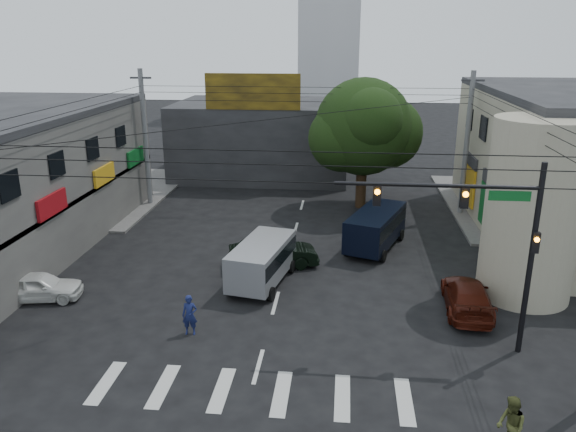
% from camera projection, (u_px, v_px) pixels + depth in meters
% --- Properties ---
extents(ground, '(160.00, 160.00, 0.00)m').
position_uv_depth(ground, '(270.00, 325.00, 22.82)').
color(ground, black).
rests_on(ground, ground).
extents(sidewalk_far_left, '(16.00, 16.00, 0.15)m').
position_uv_depth(sidewalk_far_left, '(61.00, 193.00, 41.57)').
color(sidewalk_far_left, '#514F4C').
rests_on(sidewalk_far_left, ground).
extents(sidewalk_far_right, '(16.00, 16.00, 0.15)m').
position_uv_depth(sidewalk_far_right, '(567.00, 208.00, 38.08)').
color(sidewalk_far_right, '#514F4C').
rests_on(sidewalk_far_right, ground).
extents(corner_column, '(4.00, 4.00, 8.00)m').
position_uv_depth(corner_column, '(532.00, 211.00, 24.30)').
color(corner_column, gray).
rests_on(corner_column, ground).
extents(building_far, '(14.00, 10.00, 6.00)m').
position_uv_depth(building_far, '(263.00, 138.00, 46.89)').
color(building_far, '#232326').
rests_on(building_far, ground).
extents(billboard, '(7.00, 0.30, 2.60)m').
position_uv_depth(billboard, '(253.00, 92.00, 40.93)').
color(billboard, olive).
rests_on(billboard, building_far).
extents(street_tree, '(6.40, 6.40, 8.70)m').
position_uv_depth(street_tree, '(363.00, 127.00, 36.83)').
color(street_tree, black).
rests_on(street_tree, ground).
extents(traffic_gantry, '(7.10, 0.35, 7.20)m').
position_uv_depth(traffic_gantry, '(486.00, 228.00, 19.62)').
color(traffic_gantry, black).
rests_on(traffic_gantry, ground).
extents(utility_pole_far_left, '(0.32, 0.32, 9.20)m').
position_uv_depth(utility_pole_far_left, '(145.00, 139.00, 37.56)').
color(utility_pole_far_left, '#59595B').
rests_on(utility_pole_far_left, ground).
extents(utility_pole_far_right, '(0.32, 0.32, 9.20)m').
position_uv_depth(utility_pole_far_right, '(466.00, 145.00, 35.52)').
color(utility_pole_far_right, '#59595B').
rests_on(utility_pole_far_right, ground).
extents(dark_sedan, '(3.82, 5.25, 1.47)m').
position_uv_depth(dark_sedan, '(273.00, 253.00, 28.38)').
color(dark_sedan, black).
rests_on(dark_sedan, ground).
extents(white_compact, '(2.82, 4.26, 1.27)m').
position_uv_depth(white_compact, '(38.00, 286.00, 24.84)').
color(white_compact, silver).
rests_on(white_compact, ground).
extents(maroon_sedan, '(2.42, 4.79, 1.32)m').
position_uv_depth(maroon_sedan, '(467.00, 296.00, 23.85)').
color(maroon_sedan, '#421209').
rests_on(maroon_sedan, ground).
extents(silver_minivan, '(5.45, 3.76, 2.02)m').
position_uv_depth(silver_minivan, '(262.00, 264.00, 26.36)').
color(silver_minivan, gray).
rests_on(silver_minivan, ground).
extents(navy_van, '(6.52, 5.34, 2.10)m').
position_uv_depth(navy_van, '(376.00, 230.00, 30.81)').
color(navy_van, black).
rests_on(navy_van, ground).
extents(traffic_officer, '(0.67, 0.50, 1.64)m').
position_uv_depth(traffic_officer, '(190.00, 315.00, 21.92)').
color(traffic_officer, '#151C4A').
rests_on(traffic_officer, ground).
extents(pedestrian_olive, '(1.07, 0.94, 1.78)m').
position_uv_depth(pedestrian_olive, '(511.00, 426.00, 15.60)').
color(pedestrian_olive, '#434821').
rests_on(pedestrian_olive, ground).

